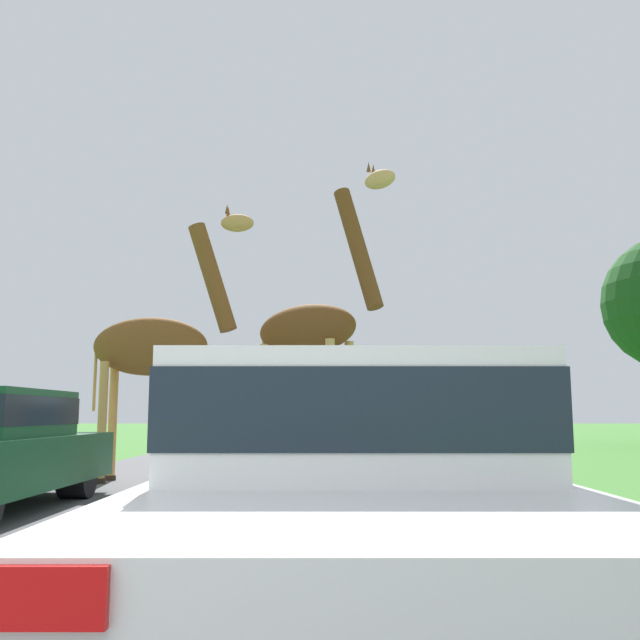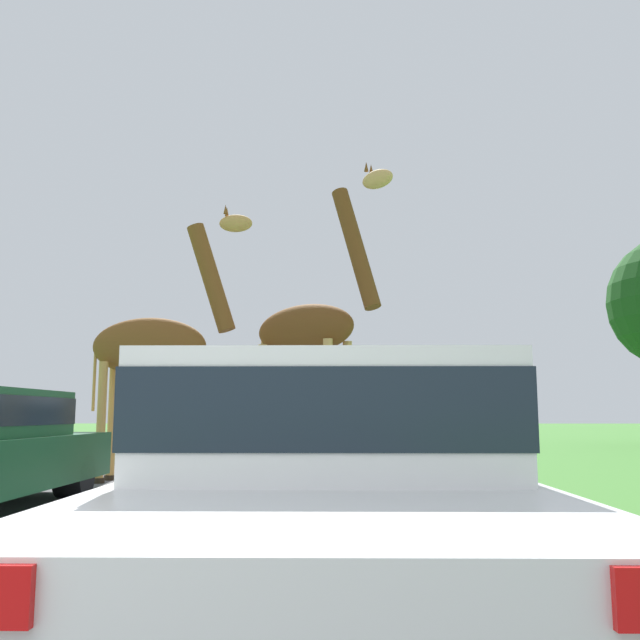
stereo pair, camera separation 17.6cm
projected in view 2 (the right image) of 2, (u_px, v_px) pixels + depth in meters
road at (300, 439)px, 29.80m from camera, size 7.24×120.00×0.00m
giraffe_near_road at (311, 330)px, 11.22m from camera, size 2.46×2.10×5.07m
giraffe_companion at (158, 344)px, 11.20m from camera, size 2.64×0.72×4.59m
car_lead_maroon at (326, 481)px, 3.67m from camera, size 1.85×4.62×1.36m
car_queue_left at (367, 427)px, 21.17m from camera, size 1.87×4.48×1.27m
car_far_ahead at (361, 421)px, 29.22m from camera, size 1.84×4.39×1.45m
car_verge_right at (342, 432)px, 14.56m from camera, size 1.74×4.34×1.31m
car_rear_follower at (271, 422)px, 25.87m from camera, size 1.94×4.10×1.50m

